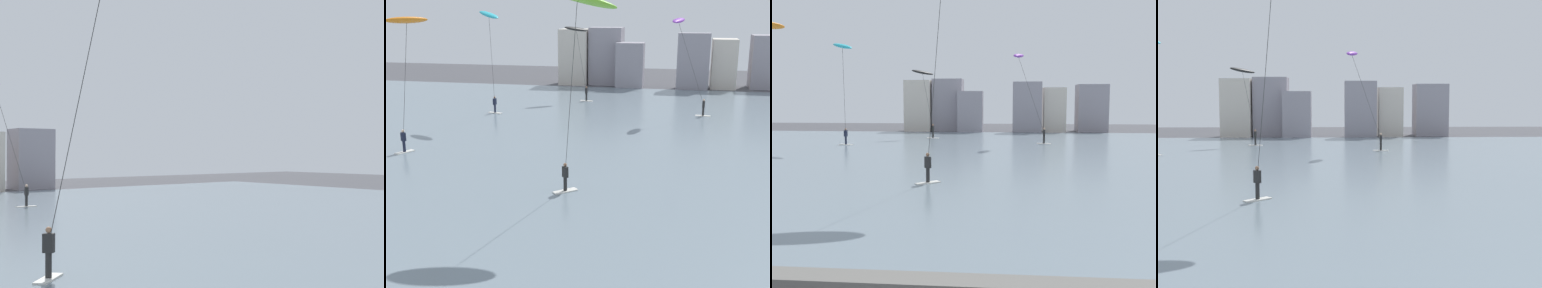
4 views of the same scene
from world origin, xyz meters
The scene contains 5 objects.
water_bay centered at (0.00, 30.31, 0.05)m, with size 84.00×52.00×0.10m, color slate.
far_shore_buildings centered at (0.77, 59.39, 3.47)m, with size 28.98×6.08×7.58m.
kitesurfer_cyan centered at (-12.98, 34.92, 8.33)m, with size 3.17×4.69×9.74m.
kitesurfer_purple centered at (3.51, 39.70, 7.77)m, with size 4.17×2.74×9.14m.
kitesurfer_black centered at (-7.73, 47.13, 6.95)m, with size 3.55×2.82×8.14m.
Camera 3 is at (1.81, -4.93, 4.55)m, focal length 41.43 mm.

